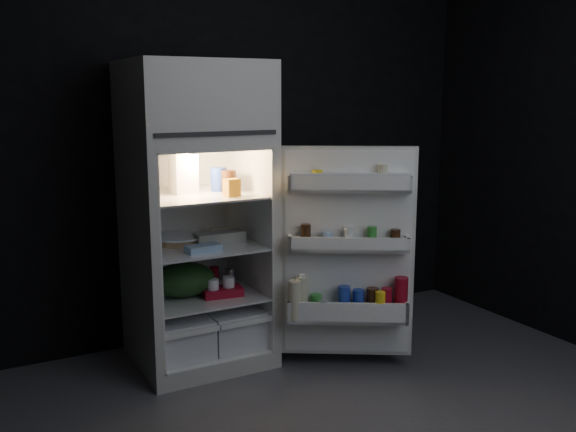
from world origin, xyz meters
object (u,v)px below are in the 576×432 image
refrigerator (195,205)px  egg_carton (220,238)px  yogurt_tray (222,292)px  fridge_door (348,257)px  milk_jug (183,173)px

refrigerator → egg_carton: 0.24m
refrigerator → yogurt_tray: (0.10, -0.16, -0.50)m
egg_carton → yogurt_tray: 0.32m
fridge_door → egg_carton: size_ratio=4.15×
refrigerator → egg_carton: (0.11, -0.09, -0.19)m
egg_carton → milk_jug: bearing=147.7°
egg_carton → yogurt_tray: bearing=-103.1°
fridge_door → egg_carton: 0.76m
fridge_door → milk_jug: bearing=142.1°
milk_jug → fridge_door: bearing=-40.4°
refrigerator → yogurt_tray: bearing=-59.1°
refrigerator → yogurt_tray: refrigerator is taller
fridge_door → egg_carton: (-0.59, 0.48, 0.08)m
refrigerator → milk_jug: bearing=162.3°
refrigerator → milk_jug: refrigerator is taller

